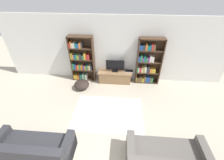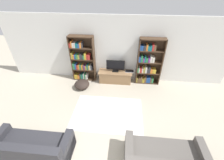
{
  "view_description": "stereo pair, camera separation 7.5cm",
  "coord_description": "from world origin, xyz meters",
  "px_view_note": "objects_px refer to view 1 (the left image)",
  "views": [
    {
      "loc": [
        0.37,
        -1.2,
        3.69
      ],
      "look_at": [
        0.02,
        3.03,
        0.7
      ],
      "focal_mm": 24.0,
      "sensor_mm": 36.0,
      "label": 1
    },
    {
      "loc": [
        0.44,
        -1.19,
        3.69
      ],
      "look_at": [
        0.02,
        3.03,
        0.7
      ],
      "focal_mm": 24.0,
      "sensor_mm": 36.0,
      "label": 2
    }
  ],
  "objects_px": {
    "bookshelf_right": "(148,63)",
    "couch_left_sectional": "(32,151)",
    "tv_stand": "(115,77)",
    "laptop": "(129,71)",
    "bookshelf_left": "(82,60)",
    "television": "(115,66)",
    "couch_right_sofa": "(166,160)",
    "beanbag_ottoman": "(82,85)"
  },
  "relations": [
    {
      "from": "bookshelf_right",
      "to": "couch_right_sofa",
      "type": "height_order",
      "value": "bookshelf_right"
    },
    {
      "from": "laptop",
      "to": "couch_left_sectional",
      "type": "bearing_deg",
      "value": -123.71
    },
    {
      "from": "couch_right_sofa",
      "to": "beanbag_ottoman",
      "type": "height_order",
      "value": "couch_right_sofa"
    },
    {
      "from": "tv_stand",
      "to": "television",
      "type": "distance_m",
      "value": 0.5
    },
    {
      "from": "bookshelf_right",
      "to": "beanbag_ottoman",
      "type": "height_order",
      "value": "bookshelf_right"
    },
    {
      "from": "laptop",
      "to": "couch_left_sectional",
      "type": "height_order",
      "value": "couch_left_sectional"
    },
    {
      "from": "television",
      "to": "tv_stand",
      "type": "bearing_deg",
      "value": -90.0
    },
    {
      "from": "bookshelf_right",
      "to": "couch_left_sectional",
      "type": "distance_m",
      "value": 4.65
    },
    {
      "from": "beanbag_ottoman",
      "to": "bookshelf_left",
      "type": "bearing_deg",
      "value": 96.86
    },
    {
      "from": "tv_stand",
      "to": "bookshelf_left",
      "type": "bearing_deg",
      "value": 174.99
    },
    {
      "from": "tv_stand",
      "to": "beanbag_ottoman",
      "type": "bearing_deg",
      "value": -156.18
    },
    {
      "from": "tv_stand",
      "to": "couch_left_sectional",
      "type": "height_order",
      "value": "couch_left_sectional"
    },
    {
      "from": "laptop",
      "to": "beanbag_ottoman",
      "type": "bearing_deg",
      "value": -161.25
    },
    {
      "from": "couch_right_sofa",
      "to": "beanbag_ottoman",
      "type": "xyz_separation_m",
      "value": [
        -2.66,
        2.75,
        -0.1
      ]
    },
    {
      "from": "bookshelf_right",
      "to": "tv_stand",
      "type": "height_order",
      "value": "bookshelf_right"
    },
    {
      "from": "bookshelf_right",
      "to": "beanbag_ottoman",
      "type": "distance_m",
      "value": 2.72
    },
    {
      "from": "bookshelf_right",
      "to": "couch_left_sectional",
      "type": "bearing_deg",
      "value": -130.53
    },
    {
      "from": "laptop",
      "to": "beanbag_ottoman",
      "type": "relative_size",
      "value": 0.59
    },
    {
      "from": "tv_stand",
      "to": "couch_right_sofa",
      "type": "relative_size",
      "value": 0.75
    },
    {
      "from": "couch_right_sofa",
      "to": "couch_left_sectional",
      "type": "bearing_deg",
      "value": -178.54
    },
    {
      "from": "television",
      "to": "couch_left_sectional",
      "type": "relative_size",
      "value": 0.39
    },
    {
      "from": "beanbag_ottoman",
      "to": "laptop",
      "type": "bearing_deg",
      "value": 18.75
    },
    {
      "from": "tv_stand",
      "to": "couch_left_sectional",
      "type": "distance_m",
      "value": 3.8
    },
    {
      "from": "bookshelf_left",
      "to": "laptop",
      "type": "bearing_deg",
      "value": -1.62
    },
    {
      "from": "tv_stand",
      "to": "beanbag_ottoman",
      "type": "xyz_separation_m",
      "value": [
        -1.27,
        -0.56,
        -0.08
      ]
    },
    {
      "from": "bookshelf_left",
      "to": "couch_right_sofa",
      "type": "distance_m",
      "value": 4.43
    },
    {
      "from": "laptop",
      "to": "bookshelf_left",
      "type": "bearing_deg",
      "value": 178.38
    },
    {
      "from": "couch_right_sofa",
      "to": "television",
      "type": "bearing_deg",
      "value": 112.65
    },
    {
      "from": "television",
      "to": "couch_right_sofa",
      "type": "height_order",
      "value": "television"
    },
    {
      "from": "couch_left_sectional",
      "to": "laptop",
      "type": "bearing_deg",
      "value": 56.29
    },
    {
      "from": "tv_stand",
      "to": "laptop",
      "type": "bearing_deg",
      "value": 6.42
    },
    {
      "from": "bookshelf_right",
      "to": "tv_stand",
      "type": "relative_size",
      "value": 1.39
    },
    {
      "from": "bookshelf_left",
      "to": "couch_left_sectional",
      "type": "xyz_separation_m",
      "value": [
        -0.38,
        -3.5,
        -0.61
      ]
    },
    {
      "from": "bookshelf_left",
      "to": "couch_right_sofa",
      "type": "xyz_separation_m",
      "value": [
        2.74,
        -3.42,
        -0.63
      ]
    },
    {
      "from": "bookshelf_left",
      "to": "couch_right_sofa",
      "type": "height_order",
      "value": "bookshelf_left"
    },
    {
      "from": "tv_stand",
      "to": "laptop",
      "type": "height_order",
      "value": "laptop"
    },
    {
      "from": "bookshelf_right",
      "to": "laptop",
      "type": "relative_size",
      "value": 5.51
    },
    {
      "from": "tv_stand",
      "to": "laptop",
      "type": "relative_size",
      "value": 3.97
    },
    {
      "from": "beanbag_ottoman",
      "to": "television",
      "type": "bearing_deg",
      "value": 24.88
    },
    {
      "from": "television",
      "to": "laptop",
      "type": "relative_size",
      "value": 2.13
    },
    {
      "from": "television",
      "to": "bookshelf_left",
      "type": "bearing_deg",
      "value": 176.19
    },
    {
      "from": "bookshelf_left",
      "to": "television",
      "type": "bearing_deg",
      "value": -3.81
    }
  ]
}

